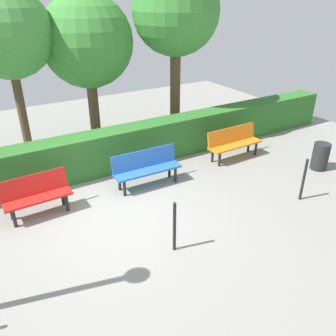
{
  "coord_description": "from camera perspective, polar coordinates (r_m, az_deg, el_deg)",
  "views": [
    {
      "loc": [
        2.2,
        5.71,
        4.2
      ],
      "look_at": [
        -1.47,
        -0.44,
        0.55
      ],
      "focal_mm": 37.04,
      "sensor_mm": 36.0,
      "label": 1
    }
  ],
  "objects": [
    {
      "name": "hedge_row",
      "position": [
        9.25,
        -6.65,
        3.5
      ],
      "size": [
        14.03,
        0.66,
        1.07
      ],
      "primitive_type": "cube",
      "color": "#2D6B28",
      "rests_on": "ground_plane"
    },
    {
      "name": "tree_mid",
      "position": [
        10.47,
        -13.16,
        19.54
      ],
      "size": [
        2.57,
        2.57,
        4.26
      ],
      "color": "brown",
      "rests_on": "ground_plane"
    },
    {
      "name": "railing_post_near",
      "position": [
        8.2,
        21.41,
        -1.82
      ],
      "size": [
        0.06,
        0.06,
        1.0
      ],
      "primitive_type": "cylinder",
      "color": "black",
      "rests_on": "ground_plane"
    },
    {
      "name": "bench_red",
      "position": [
        7.66,
        -20.84,
        -4.01
      ],
      "size": [
        1.38,
        0.51,
        0.86
      ],
      "rotation": [
        0.0,
        0.0,
        0.03
      ],
      "color": "red",
      "rests_on": "ground_plane"
    },
    {
      "name": "ground_plane",
      "position": [
        7.42,
        -8.13,
        -7.77
      ],
      "size": [
        18.03,
        18.03,
        0.0
      ],
      "primitive_type": "plane",
      "color": "gray"
    },
    {
      "name": "trash_bin",
      "position": [
        9.9,
        23.79,
        1.77
      ],
      "size": [
        0.42,
        0.42,
        0.72
      ],
      "primitive_type": "cylinder",
      "color": "#262628",
      "rests_on": "ground_plane"
    },
    {
      "name": "bench_blue",
      "position": [
        8.26,
        -3.59,
        0.23
      ],
      "size": [
        1.66,
        0.49,
        0.86
      ],
      "rotation": [
        0.0,
        0.0,
        -0.03
      ],
      "color": "blue",
      "rests_on": "ground_plane"
    },
    {
      "name": "tree_near",
      "position": [
        10.74,
        1.3,
        24.28
      ],
      "size": [
        2.51,
        2.51,
        4.98
      ],
      "color": "brown",
      "rests_on": "ground_plane"
    },
    {
      "name": "bench_orange",
      "position": [
        9.81,
        10.76,
        4.29
      ],
      "size": [
        1.64,
        0.48,
        0.86
      ],
      "rotation": [
        0.0,
        0.0,
        0.02
      ],
      "color": "orange",
      "rests_on": "ground_plane"
    },
    {
      "name": "tree_far",
      "position": [
        9.98,
        -25.06,
        19.43
      ],
      "size": [
        2.28,
        2.28,
        4.44
      ],
      "color": "brown",
      "rests_on": "ground_plane"
    },
    {
      "name": "railing_post_mid",
      "position": [
        6.19,
        1.07,
        -9.69
      ],
      "size": [
        0.06,
        0.06,
        1.0
      ],
      "primitive_type": "cylinder",
      "color": "black",
      "rests_on": "ground_plane"
    }
  ]
}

